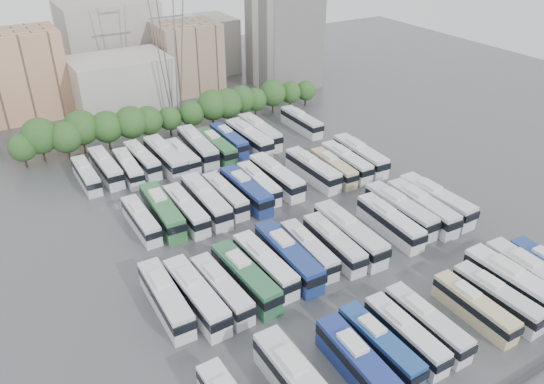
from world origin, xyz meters
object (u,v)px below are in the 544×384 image
bus_r0_s11 (516,285)px  bus_r3_s5 (182,156)px  bus_r1_s2 (221,289)px  bus_r3_s8 (229,140)px  bus_r2_s8 (276,176)px  bus_r3_s2 (128,167)px  bus_r2_s2 (162,211)px  bus_r0_s10 (497,297)px  bus_r1_s7 (334,243)px  bus_r2_s4 (206,200)px  apartment_tower (284,32)px  bus_r2_s13 (360,155)px  bus_r0_s7 (427,323)px  bus_r3_s10 (260,132)px  bus_r1_s6 (309,249)px  bus_r3_s3 (142,159)px  bus_r2_s12 (346,161)px  bus_r3_s7 (216,146)px  bus_r1_s12 (422,207)px  bus_r2_s7 (258,183)px  bus_r1_s0 (166,298)px  bus_r1_s5 (288,256)px  bus_r2_s3 (186,210)px  bus_r0_s6 (405,334)px  bus_r3_s6 (198,147)px  bus_r2_s6 (246,190)px  bus_r3_s0 (86,175)px  bus_r0_s5 (380,345)px  bus_r1_s4 (265,265)px  bus_r1_s3 (245,277)px  bus_r3_s1 (106,167)px  bus_r2_s1 (141,220)px  bus_r1_s10 (390,222)px  bus_r2_s5 (225,195)px  bus_r2_s11 (333,167)px  electricity_pylon (168,30)px  bus_r3_s9 (249,138)px  bus_r1_s13 (436,200)px  bus_r3_s13 (301,122)px  bus_r2_s10 (313,169)px

bus_r0_s11 → bus_r3_s5: size_ratio=1.23×
bus_r1_s2 → bus_r3_s8: bus_r3_s8 is taller
bus_r2_s8 → bus_r3_s2: bus_r2_s8 is taller
bus_r2_s2 → bus_r0_s10: bearing=-52.7°
bus_r1_s7 → bus_r2_s4: 21.01m
apartment_tower → bus_r2_s13: bearing=-105.3°
bus_r0_s7 → bus_r3_s10: size_ratio=0.86×
bus_r1_s6 → bus_r3_s3: bearing=107.7°
bus_r2_s12 → bus_r3_s7: 23.75m
bus_r0_s10 → bus_r3_s7: bearing=98.7°
bus_r3_s8 → bus_r1_s12: bearing=-70.1°
bus_r2_s7 → bus_r0_s10: bearing=-73.2°
bus_r2_s2 → bus_r1_s0: bearing=-107.5°
bus_r1_s5 → bus_r2_s3: bearing=112.3°
apartment_tower → bus_r0_s6: size_ratio=2.35×
bus_r0_s10 → bus_r2_s4: bearing=116.5°
bus_r0_s10 → bus_r3_s6: (-13.18, 54.83, 0.36)m
bus_r2_s6 → bus_r2_s12: 19.67m
bus_r2_s13 → bus_r3_s2: bearing=158.2°
bus_r2_s6 → bus_r3_s0: 27.08m
bus_r0_s7 → bus_r3_s6: 53.78m
bus_r0_s5 → bus_r1_s4: bearing=100.6°
bus_r2_s3 → bus_r3_s2: size_ratio=1.06×
bus_r1_s3 → bus_r2_s2: 19.73m
bus_r1_s7 → bus_r3_s1: size_ratio=0.97×
bus_r1_s6 → bus_r2_s13: size_ratio=0.86×
bus_r2_s1 → bus_r3_s7: 25.80m
bus_r1_s10 → bus_r2_s5: bearing=133.5°
bus_r0_s10 → bus_r1_s5: size_ratio=0.86×
bus_r0_s5 → bus_r2_s11: bus_r2_s11 is taller
electricity_pylon → bus_r3_s9: (6.34, -20.89, -16.61)m
bus_r0_s6 → bus_r3_s9: bus_r3_s9 is taller
bus_r0_s11 → bus_r3_s3: bus_r0_s11 is taller
electricity_pylon → bus_r1_s5: (-7.06, -55.98, -16.64)m
bus_r1_s13 → bus_r0_s5: bearing=-147.2°
bus_r2_s13 → bus_r3_s5: bus_r2_s13 is taller
bus_r1_s0 → bus_r1_s13: bearing=0.8°
bus_r0_s5 → bus_r1_s13: size_ratio=0.85×
bus_r1_s2 → bus_r2_s4: size_ratio=0.89×
bus_r1_s4 → bus_r1_s7: (10.16, -0.60, -0.04)m
bus_r2_s2 → bus_r3_s10: bus_r3_s10 is taller
bus_r2_s3 → bus_r3_s10: bus_r3_s10 is taller
bus_r1_s12 → bus_r1_s13: size_ratio=0.99×
apartment_tower → bus_r1_s12: size_ratio=1.97×
bus_r1_s12 → bus_r0_s6: bearing=-135.8°
bus_r3_s10 → bus_r3_s13: bus_r3_s10 is taller
bus_r2_s10 → bus_r3_s2: bus_r2_s10 is taller
bus_r1_s13 → bus_r2_s10: 20.57m
bus_r1_s0 → bus_r1_s4: bearing=-0.7°
bus_r0_s6 → bus_r2_s12: bearing=61.5°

